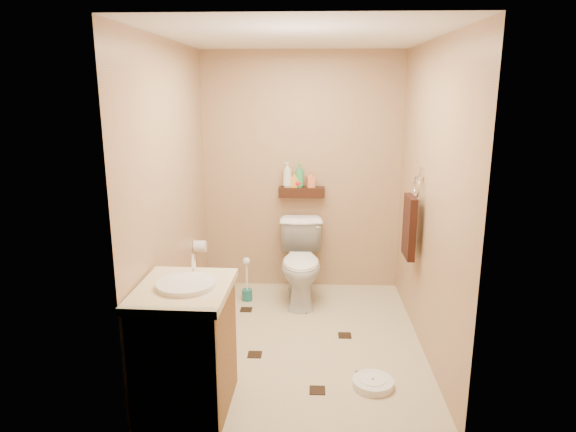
{
  "coord_description": "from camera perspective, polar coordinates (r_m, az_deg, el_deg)",
  "views": [
    {
      "loc": [
        0.08,
        -3.89,
        2.05
      ],
      "look_at": [
        -0.1,
        0.25,
        1.0
      ],
      "focal_mm": 32.0,
      "sensor_mm": 36.0,
      "label": 1
    }
  ],
  "objects": [
    {
      "name": "ceiling",
      "position": [
        3.91,
        1.37,
        19.34
      ],
      "size": [
        2.0,
        2.5,
        0.02
      ],
      "primitive_type": "cube",
      "color": "silver",
      "rests_on": "wall_back"
    },
    {
      "name": "wall_front",
      "position": [
        2.77,
        0.74,
        -3.63
      ],
      "size": [
        2.0,
        0.04,
        2.4
      ],
      "primitive_type": "cube",
      "color": "tan",
      "rests_on": "ground"
    },
    {
      "name": "wall_back",
      "position": [
        5.21,
        1.55,
        4.79
      ],
      "size": [
        2.0,
        0.04,
        2.4
      ],
      "primitive_type": "cube",
      "color": "tan",
      "rests_on": "ground"
    },
    {
      "name": "wall_right",
      "position": [
        4.09,
        15.44,
        1.68
      ],
      "size": [
        0.04,
        2.5,
        2.4
      ],
      "primitive_type": "cube",
      "color": "tan",
      "rests_on": "ground"
    },
    {
      "name": "towel_ring",
      "position": [
        4.36,
        13.4,
        -0.86
      ],
      "size": [
        0.12,
        0.3,
        0.76
      ],
      "color": "silver",
      "rests_on": "wall_right"
    },
    {
      "name": "bottle_a",
      "position": [
        5.14,
        -0.07,
        4.62
      ],
      "size": [
        0.14,
        0.14,
        0.25
      ],
      "primitive_type": "imported",
      "rotation": [
        0.0,
        0.0,
        5.32
      ],
      "color": "silver",
      "rests_on": "wall_shelf"
    },
    {
      "name": "toilet_paper",
      "position": [
        4.87,
        -9.76,
        -3.33
      ],
      "size": [
        0.12,
        0.11,
        0.12
      ],
      "color": "white",
      "rests_on": "wall_left"
    },
    {
      "name": "bottle_b",
      "position": [
        5.14,
        0.72,
        4.11
      ],
      "size": [
        0.09,
        0.09,
        0.16
      ],
      "primitive_type": "imported",
      "rotation": [
        0.0,
        0.0,
        2.93
      ],
      "color": "gold",
      "rests_on": "wall_shelf"
    },
    {
      "name": "toilet",
      "position": [
        5.01,
        1.51,
        -5.23
      ],
      "size": [
        0.46,
        0.77,
        0.77
      ],
      "primitive_type": "imported",
      "rotation": [
        0.0,
        0.0,
        0.04
      ],
      "color": "white",
      "rests_on": "ground"
    },
    {
      "name": "bottle_c",
      "position": [
        5.14,
        1.16,
        3.92
      ],
      "size": [
        0.14,
        0.14,
        0.13
      ],
      "primitive_type": "imported",
      "rotation": [
        0.0,
        0.0,
        4.13
      ],
      "color": "red",
      "rests_on": "wall_shelf"
    },
    {
      "name": "bottle_d",
      "position": [
        5.13,
        1.26,
        4.52
      ],
      "size": [
        0.12,
        0.12,
        0.24
      ],
      "primitive_type": "imported",
      "rotation": [
        0.0,
        0.0,
        1.06
      ],
      "color": "#339956",
      "rests_on": "wall_shelf"
    },
    {
      "name": "vanity",
      "position": [
        3.44,
        -11.25,
        -14.04
      ],
      "size": [
        0.59,
        0.71,
        0.98
      ],
      "rotation": [
        0.0,
        0.0,
        -0.03
      ],
      "color": "brown",
      "rests_on": "ground"
    },
    {
      "name": "toilet_brush",
      "position": [
        5.09,
        -4.58,
        -7.69
      ],
      "size": [
        0.1,
        0.1,
        0.44
      ],
      "color": "#1A6869",
      "rests_on": "ground"
    },
    {
      "name": "bottle_e",
      "position": [
        5.14,
        2.53,
        4.12
      ],
      "size": [
        0.09,
        0.1,
        0.17
      ],
      "primitive_type": "imported",
      "rotation": [
        0.0,
        0.0,
        0.32
      ],
      "color": "#ED764F",
      "rests_on": "wall_shelf"
    },
    {
      "name": "wall_shelf",
      "position": [
        5.16,
        1.53,
        2.68
      ],
      "size": [
        0.46,
        0.14,
        0.1
      ],
      "primitive_type": "cube",
      "color": "#36190E",
      "rests_on": "wall_back"
    },
    {
      "name": "floor_accents",
      "position": [
        4.35,
        1.59,
        -13.87
      ],
      "size": [
        1.1,
        1.41,
        0.01
      ],
      "color": "black",
      "rests_on": "ground"
    },
    {
      "name": "wall_left",
      "position": [
        4.12,
        -12.77,
        1.95
      ],
      "size": [
        0.04,
        2.5,
        2.4
      ],
      "primitive_type": "cube",
      "color": "tan",
      "rests_on": "ground"
    },
    {
      "name": "ground",
      "position": [
        4.4,
        1.18,
        -13.6
      ],
      "size": [
        2.5,
        2.5,
        0.0
      ],
      "primitive_type": "plane",
      "color": "#C7B591",
      "rests_on": "ground"
    },
    {
      "name": "bathroom_scale",
      "position": [
        3.83,
        9.41,
        -17.84
      ],
      "size": [
        0.34,
        0.34,
        0.06
      ],
      "rotation": [
        0.0,
        0.0,
        0.2
      ],
      "color": "white",
      "rests_on": "ground"
    }
  ]
}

